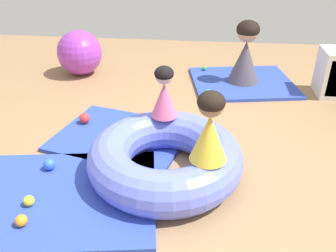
{
  "coord_description": "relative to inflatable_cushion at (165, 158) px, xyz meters",
  "views": [
    {
      "loc": [
        0.24,
        -2.43,
        1.84
      ],
      "look_at": [
        -0.05,
        0.18,
        0.36
      ],
      "focal_mm": 38.33,
      "sensor_mm": 36.0,
      "label": 1
    }
  ],
  "objects": [
    {
      "name": "play_ball_green",
      "position": [
        0.27,
        2.43,
        -0.11
      ],
      "size": [
        0.06,
        0.06,
        0.06
      ],
      "primitive_type": "sphere",
      "color": "green",
      "rests_on": "gym_mat_near_right"
    },
    {
      "name": "play_ball_yellow",
      "position": [
        -0.94,
        -0.52,
        -0.1
      ],
      "size": [
        0.08,
        0.08,
        0.08
      ],
      "primitive_type": "sphere",
      "color": "yellow",
      "rests_on": "gym_mat_center_rear"
    },
    {
      "name": "exercise_ball_large",
      "position": [
        -1.45,
        2.2,
        0.13
      ],
      "size": [
        0.61,
        0.61,
        0.61
      ],
      "primitive_type": "sphere",
      "color": "purple",
      "rests_on": "ground"
    },
    {
      "name": "ground_plane",
      "position": [
        0.05,
        0.02,
        -0.18
      ],
      "size": [
        8.0,
        8.0,
        0.0
      ],
      "primitive_type": "plane",
      "color": "#93704C"
    },
    {
      "name": "adult_seated",
      "position": [
        0.78,
        2.08,
        0.25
      ],
      "size": [
        0.56,
        0.56,
        0.79
      ],
      "rotation": [
        0.0,
        0.0,
        5.27
      ],
      "color": "#4C4751",
      "rests_on": "gym_mat_near_right"
    },
    {
      "name": "play_ball_red",
      "position": [
        -0.93,
        0.74,
        -0.08
      ],
      "size": [
        0.11,
        0.11,
        0.11
      ],
      "primitive_type": "sphere",
      "color": "red",
      "rests_on": "gym_mat_far_left"
    },
    {
      "name": "play_ball_orange",
      "position": [
        -0.9,
        -0.72,
        -0.09
      ],
      "size": [
        0.08,
        0.08,
        0.08
      ],
      "primitive_type": "sphere",
      "color": "orange",
      "rests_on": "gym_mat_center_rear"
    },
    {
      "name": "inflatable_cushion",
      "position": [
        0.0,
        0.0,
        0.0
      ],
      "size": [
        1.27,
        1.27,
        0.35
      ],
      "primitive_type": "torus",
      "color": "#6070E5",
      "rests_on": "ground"
    },
    {
      "name": "gym_mat_near_right",
      "position": [
        0.78,
        2.08,
        -0.16
      ],
      "size": [
        1.46,
        1.32,
        0.04
      ],
      "primitive_type": "cube",
      "rotation": [
        0.0,
        0.0,
        0.18
      ],
      "color": "#2D47B7",
      "rests_on": "ground"
    },
    {
      "name": "gym_mat_far_left",
      "position": [
        -0.5,
        0.54,
        -0.16
      ],
      "size": [
        1.41,
        1.23,
        0.04
      ],
      "primitive_type": "cube",
      "rotation": [
        0.0,
        0.0,
        -0.24
      ],
      "color": "#2D47B7",
      "rests_on": "ground"
    },
    {
      "name": "play_ball_blue",
      "position": [
        -0.97,
        -0.08,
        -0.09
      ],
      "size": [
        0.1,
        0.1,
        0.1
      ],
      "primitive_type": "sphere",
      "color": "blue",
      "rests_on": "gym_mat_center_rear"
    },
    {
      "name": "play_ball_teal",
      "position": [
        0.33,
        1.6,
        -0.1
      ],
      "size": [
        0.07,
        0.07,
        0.07
      ],
      "primitive_type": "sphere",
      "color": "teal",
      "rests_on": "gym_mat_near_right"
    },
    {
      "name": "child_in_yellow",
      "position": [
        0.34,
        -0.23,
        0.43
      ],
      "size": [
        0.31,
        0.31,
        0.53
      ],
      "rotation": [
        0.0,
        0.0,
        4.56
      ],
      "color": "yellow",
      "rests_on": "inflatable_cushion"
    },
    {
      "name": "gym_mat_center_rear",
      "position": [
        -0.94,
        -0.41,
        -0.16
      ],
      "size": [
        1.96,
        1.39,
        0.04
      ],
      "primitive_type": "cube",
      "rotation": [
        0.0,
        0.0,
        0.16
      ],
      "color": "#2D47B7",
      "rests_on": "ground"
    },
    {
      "name": "child_in_pink",
      "position": [
        -0.06,
        0.41,
        0.4
      ],
      "size": [
        0.32,
        0.32,
        0.46
      ],
      "rotation": [
        0.0,
        0.0,
        5.73
      ],
      "color": "#E5608E",
      "rests_on": "inflatable_cushion"
    }
  ]
}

